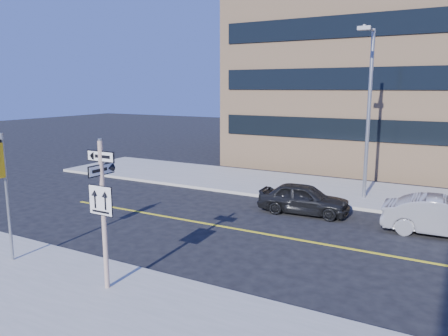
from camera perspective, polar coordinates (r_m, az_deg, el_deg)
The scene contains 7 objects.
ground at distance 14.46m, azimuth -7.92°, elevation -11.94°, with size 120.00×120.00×0.00m, color black.
sign_pole at distance 11.88m, azimuth -15.54°, elevation -4.80°, with size 0.92×0.92×4.06m.
traffic_signal at distance 14.72m, azimuth -27.24°, elevation -0.31°, with size 0.32×0.45×4.00m.
parked_car_a at distance 19.55m, azimuth 10.38°, elevation -3.95°, with size 3.97×1.60×1.35m, color black.
parked_car_b at distance 18.34m, azimuth 26.83°, elevation -5.74°, with size 4.39×1.53×1.45m, color gray.
streetlight_a at distance 21.78m, azimuth 18.33°, elevation 8.03°, with size 0.55×2.25×8.00m.
building_brick at distance 36.30m, azimuth 20.00°, elevation 15.43°, with size 18.00×18.00×18.00m, color tan.
Camera 1 is at (8.14, -10.61, 5.49)m, focal length 35.00 mm.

